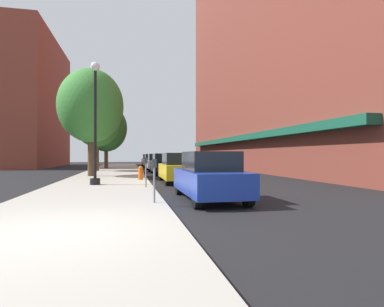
{
  "coord_description": "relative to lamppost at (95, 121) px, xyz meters",
  "views": [
    {
      "loc": [
        1.29,
        -6.08,
        1.55
      ],
      "look_at": [
        5.96,
        16.17,
        1.65
      ],
      "focal_mm": 28.38,
      "sensor_mm": 36.0,
      "label": 1
    }
  ],
  "objects": [
    {
      "name": "sidewalk_slab",
      "position": [
        0.28,
        9.88,
        -3.14
      ],
      "size": [
        4.8,
        50.0,
        0.12
      ],
      "primitive_type": "cube",
      "color": "#A8A399",
      "rests_on": "ground"
    },
    {
      "name": "tree_mid",
      "position": [
        -0.78,
        18.59,
        1.23
      ],
      "size": [
        4.42,
        4.42,
        6.86
      ],
      "color": "#4C3823",
      "rests_on": "sidewalk_slab"
    },
    {
      "name": "tree_far",
      "position": [
        -0.93,
        6.27,
        1.67
      ],
      "size": [
        4.34,
        4.34,
        7.26
      ],
      "color": "#4C3823",
      "rests_on": "sidewalk_slab"
    },
    {
      "name": "car_blue",
      "position": [
        4.28,
        -5.16,
        -2.39
      ],
      "size": [
        1.8,
        4.3,
        1.66
      ],
      "rotation": [
        0.0,
        0.0,
        0.02
      ],
      "color": "black",
      "rests_on": "ground"
    },
    {
      "name": "fire_hydrant",
      "position": [
        2.25,
        2.5,
        -2.68
      ],
      "size": [
        0.33,
        0.26,
        0.79
      ],
      "color": "#E05614",
      "rests_on": "sidewalk_slab"
    },
    {
      "name": "car_white",
      "position": [
        4.28,
        14.79,
        -2.39
      ],
      "size": [
        1.8,
        4.3,
        1.66
      ],
      "rotation": [
        0.0,
        0.0,
        -0.02
      ],
      "color": "black",
      "rests_on": "ground"
    },
    {
      "name": "parking_meter_far",
      "position": [
        2.33,
        -6.09,
        -2.25
      ],
      "size": [
        0.14,
        0.09,
        1.31
      ],
      "color": "slate",
      "rests_on": "sidewalk_slab"
    },
    {
      "name": "building_right_brick",
      "position": [
        15.27,
        12.88,
        10.45
      ],
      "size": [
        6.8,
        40.0,
        27.35
      ],
      "color": "brown",
      "rests_on": "ground"
    },
    {
      "name": "lamppost",
      "position": [
        0.0,
        0.0,
        0.0
      ],
      "size": [
        0.48,
        0.48,
        5.9
      ],
      "color": "black",
      "rests_on": "sidewalk_slab"
    },
    {
      "name": "car_black",
      "position": [
        4.28,
        8.64,
        -2.39
      ],
      "size": [
        1.8,
        4.3,
        1.66
      ],
      "rotation": [
        0.0,
        0.0,
        -0.01
      ],
      "color": "black",
      "rests_on": "ground"
    },
    {
      "name": "tree_near",
      "position": [
        -1.23,
        13.19,
        1.42
      ],
      "size": [
        4.13,
        4.13,
        6.9
      ],
      "color": "#4C3823",
      "rests_on": "sidewalk_slab"
    },
    {
      "name": "car_yellow",
      "position": [
        4.28,
        1.56,
        -2.39
      ],
      "size": [
        1.8,
        4.3,
        1.66
      ],
      "rotation": [
        0.0,
        0.0,
        -0.03
      ],
      "color": "black",
      "rests_on": "ground"
    },
    {
      "name": "ground_plane",
      "position": [
        4.28,
        8.88,
        -3.2
      ],
      "size": [
        90.0,
        90.0,
        0.0
      ],
      "primitive_type": "plane",
      "color": "black"
    },
    {
      "name": "parking_meter_near",
      "position": [
        2.33,
        -1.62,
        -2.25
      ],
      "size": [
        0.14,
        0.09,
        1.31
      ],
      "color": "slate",
      "rests_on": "sidewalk_slab"
    },
    {
      "name": "car_green",
      "position": [
        4.28,
        20.99,
        -2.39
      ],
      "size": [
        1.8,
        4.3,
        1.66
      ],
      "rotation": [
        0.0,
        0.0,
        -0.03
      ],
      "color": "black",
      "rests_on": "ground"
    },
    {
      "name": "building_far_background",
      "position": [
        -10.73,
        27.88,
        5.08
      ],
      "size": [
        6.8,
        18.0,
        16.61
      ],
      "color": "brown",
      "rests_on": "ground"
    },
    {
      "name": "car_red",
      "position": [
        4.28,
        26.74,
        -2.39
      ],
      "size": [
        1.8,
        4.3,
        1.66
      ],
      "rotation": [
        0.0,
        0.0,
        -0.0
      ],
      "color": "black",
      "rests_on": "ground"
    }
  ]
}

